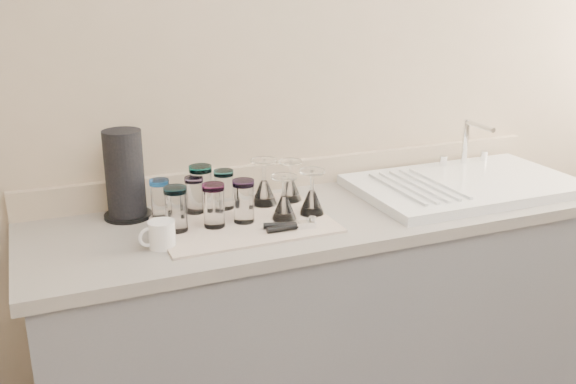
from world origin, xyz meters
name	(u,v)px	position (x,y,z in m)	size (l,w,h in m)	color
counter_unit	(330,324)	(0.00, 1.20, 0.45)	(2.06, 0.62, 0.90)	slate
sink_unit	(465,184)	(0.55, 1.20, 0.92)	(0.82, 0.50, 0.22)	white
dish_towel	(242,221)	(-0.33, 1.20, 0.90)	(0.55, 0.42, 0.01)	silver
tumbler_teal	(160,198)	(-0.57, 1.33, 0.97)	(0.06, 0.06, 0.13)	white
tumbler_cyan	(194,195)	(-0.45, 1.32, 0.97)	(0.06, 0.06, 0.12)	white
tumbler_purple	(224,189)	(-0.35, 1.33, 0.98)	(0.07, 0.07, 0.13)	white
tumbler_magenta	(176,209)	(-0.54, 1.19, 0.98)	(0.07, 0.07, 0.14)	white
tumbler_blue	(214,205)	(-0.43, 1.18, 0.98)	(0.07, 0.07, 0.14)	white
tumbler_lavender	(244,201)	(-0.33, 1.18, 0.98)	(0.07, 0.07, 0.14)	white
tumbler_extra	(201,188)	(-0.42, 1.35, 0.99)	(0.08, 0.08, 0.15)	white
goblet_back_left	(264,189)	(-0.21, 1.32, 0.96)	(0.09, 0.09, 0.16)	white
goblet_back_right	(290,187)	(-0.11, 1.32, 0.96)	(0.08, 0.08, 0.14)	white
goblet_front_left	(284,204)	(-0.20, 1.16, 0.96)	(0.08, 0.08, 0.15)	white
goblet_front_right	(312,199)	(-0.10, 1.17, 0.96)	(0.08, 0.08, 0.15)	white
can_opener	(291,226)	(-0.22, 1.06, 0.92)	(0.16, 0.07, 0.02)	silver
white_mug	(161,235)	(-0.61, 1.09, 0.94)	(0.12, 0.09, 0.08)	white
paper_towel_roll	(125,176)	(-0.66, 1.39, 1.04)	(0.16, 0.16, 0.29)	black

